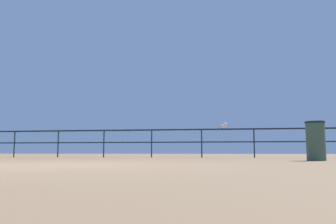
{
  "coord_description": "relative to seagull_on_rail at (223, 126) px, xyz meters",
  "views": [
    {
      "loc": [
        2.5,
        -4.81,
        0.19
      ],
      "look_at": [
        0.66,
        6.53,
        1.52
      ],
      "focal_mm": 37.07,
      "sensor_mm": 36.0,
      "label": 1
    }
  ],
  "objects": [
    {
      "name": "ground_plane",
      "position": [
        -2.48,
        -7.01,
        -1.06
      ],
      "size": [
        60.0,
        60.0,
        0.0
      ],
      "primitive_type": "plane",
      "color": "#88694B"
    },
    {
      "name": "trash_bin",
      "position": [
        2.0,
        -3.79,
        -0.63
      ],
      "size": [
        0.42,
        0.42,
        0.86
      ],
      "color": "#354F3C",
      "rests_on": "ground_plane"
    },
    {
      "name": "seagull_on_rail",
      "position": [
        0.0,
        0.0,
        0.0
      ],
      "size": [
        0.34,
        0.32,
        0.19
      ],
      "color": "silver",
      "rests_on": "pier_railing"
    },
    {
      "name": "pier_railing",
      "position": [
        -2.48,
        0.01,
        -0.35
      ],
      "size": [
        20.89,
        0.05,
        0.98
      ],
      "color": "#17222D",
      "rests_on": "ground_plane"
    }
  ]
}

